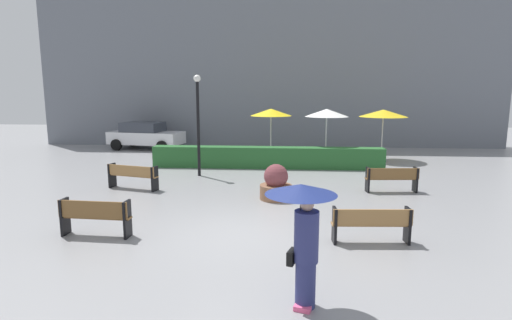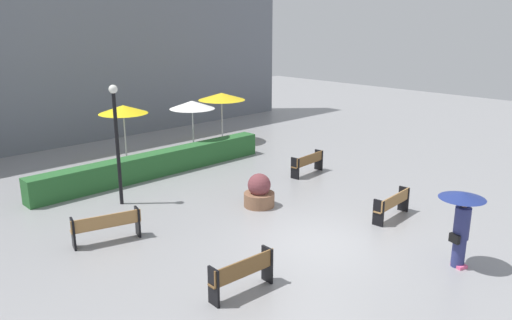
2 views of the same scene
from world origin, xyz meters
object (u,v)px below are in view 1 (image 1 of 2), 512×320
bench_far_left (132,175)px  bench_near_left (95,215)px  parked_car (146,135)px  planter_pot (276,184)px  patio_umbrella_yellow_far (383,113)px  patio_umbrella_yellow (271,112)px  bench_far_right (392,178)px  pedestrian_with_umbrella (303,224)px  lamp_post (198,115)px  patio_umbrella_white (327,113)px  bench_near_right (372,223)px

bench_far_left → bench_near_left: size_ratio=1.12×
bench_far_left → parked_car: parked_car is taller
planter_pot → patio_umbrella_yellow_far: (4.96, 7.71, 1.82)m
patio_umbrella_yellow → bench_near_left: bearing=-107.8°
bench_far_right → pedestrian_with_umbrella: (-3.26, -7.57, 0.85)m
lamp_post → parked_car: bearing=123.1°
patio_umbrella_white → bench_near_left: bearing=-121.9°
lamp_post → patio_umbrella_yellow_far: (8.12, 4.37, -0.14)m
pedestrian_with_umbrella → patio_umbrella_yellow_far: bearing=72.8°
patio_umbrella_yellow → patio_umbrella_yellow_far: patio_umbrella_yellow is taller
parked_car → bench_far_left: bearing=-73.3°
pedestrian_with_umbrella → patio_umbrella_yellow_far: patio_umbrella_yellow_far is taller
bench_near_right → bench_near_left: (-6.31, -0.04, 0.04)m
bench_near_left → patio_umbrella_yellow_far: bearing=51.4°
bench_near_right → patio_umbrella_white: size_ratio=0.69×
bench_far_left → pedestrian_with_umbrella: (5.55, -7.33, 0.83)m
bench_near_left → planter_pot: bearing=41.7°
pedestrian_with_umbrella → parked_car: pedestrian_with_umbrella is taller
bench_near_right → patio_umbrella_yellow_far: size_ratio=0.71×
bench_far_left → patio_umbrella_white: 9.11m
bench_near_left → bench_far_left: bearing=100.8°
patio_umbrella_yellow_far → bench_near_right: bearing=-103.7°
planter_pot → patio_umbrella_yellow: bearing=93.5°
pedestrian_with_umbrella → patio_umbrella_white: 12.88m
bench_near_left → patio_umbrella_yellow: patio_umbrella_yellow is taller
bench_near_right → bench_near_left: bearing=-179.6°
planter_pot → patio_umbrella_white: bearing=71.5°
bench_near_right → patio_umbrella_yellow_far: (2.75, 11.33, 1.81)m
patio_umbrella_white → patio_umbrella_yellow_far: size_ratio=1.03×
bench_far_left → patio_umbrella_yellow_far: size_ratio=0.76×
bench_far_left → patio_umbrella_yellow: patio_umbrella_yellow is taller
patio_umbrella_yellow_far → planter_pot: bearing=-122.8°
planter_pot → patio_umbrella_yellow: (-0.47, 7.65, 1.84)m
bench_near_right → planter_pot: bearing=121.5°
bench_far_left → planter_pot: bearing=-10.4°
bench_far_right → lamp_post: bearing=162.7°
bench_far_left → bench_far_right: bench_far_left is taller
bench_far_left → bench_near_left: bearing=-79.2°
planter_pot → patio_umbrella_yellow_far: 9.35m
patio_umbrella_yellow_far → lamp_post: bearing=-151.7°
bench_near_right → lamp_post: bearing=127.7°
bench_far_right → pedestrian_with_umbrella: bearing=-113.3°
bench_far_right → planter_pot: (-3.84, -1.16, -0.03)m
bench_near_left → lamp_post: (0.94, 7.00, 1.91)m
bench_far_right → patio_umbrella_yellow: patio_umbrella_yellow is taller
bench_near_right → planter_pot: size_ratio=1.58×
bench_near_left → patio_umbrella_yellow: 12.01m
patio_umbrella_white → parked_car: size_ratio=0.58×
patio_umbrella_yellow_far → bench_far_left: bearing=-145.6°
lamp_post → patio_umbrella_white: lamp_post is taller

